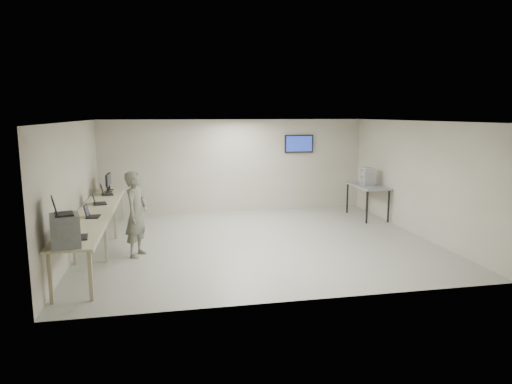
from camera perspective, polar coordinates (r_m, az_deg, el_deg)
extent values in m
cube|color=#ACAD9E|center=(10.78, 0.21, -6.21)|extent=(8.00, 7.00, 0.01)
cube|color=white|center=(10.36, 0.22, 8.84)|extent=(8.00, 7.00, 0.01)
cube|color=#BCB6A8|center=(13.90, -2.67, 3.28)|extent=(8.00, 0.01, 2.80)
cube|color=#BCB6A8|center=(7.14, 5.83, -2.96)|extent=(8.00, 0.01, 2.80)
cube|color=#BCB6A8|center=(10.46, -21.80, 0.44)|extent=(0.01, 7.00, 2.80)
cube|color=#BCB6A8|center=(11.93, 19.40, 1.66)|extent=(0.01, 7.00, 2.80)
cube|color=black|center=(14.26, 5.34, 6.04)|extent=(0.15, 0.04, 0.15)
cube|color=black|center=(14.22, 5.38, 6.02)|extent=(0.90, 0.06, 0.55)
cube|color=navy|center=(14.19, 5.42, 6.02)|extent=(0.82, 0.01, 0.47)
cube|color=beige|center=(10.48, -19.47, -2.29)|extent=(0.75, 6.00, 0.04)
cube|color=tan|center=(10.44, -17.43, -2.39)|extent=(0.02, 6.00, 0.06)
cube|color=tan|center=(7.95, -24.33, -9.76)|extent=(0.06, 0.06, 0.86)
cube|color=tan|center=(7.83, -19.99, -9.75)|extent=(0.06, 0.06, 0.86)
cube|color=tan|center=(9.77, -21.80, -6.01)|extent=(0.06, 0.06, 0.86)
cube|color=tan|center=(9.68, -18.29, -5.95)|extent=(0.06, 0.06, 0.86)
cube|color=tan|center=(11.49, -20.21, -3.61)|extent=(0.06, 0.06, 0.86)
cube|color=tan|center=(11.41, -17.23, -3.53)|extent=(0.06, 0.06, 0.86)
cube|color=tan|center=(13.38, -18.96, -1.71)|extent=(0.06, 0.06, 0.86)
cube|color=tan|center=(13.31, -16.40, -1.63)|extent=(0.06, 0.06, 0.86)
cube|color=#5E5E5E|center=(7.79, -22.75, -4.47)|extent=(0.53, 0.58, 0.51)
cube|color=black|center=(7.73, -22.88, -2.54)|extent=(0.36, 0.43, 0.02)
cube|color=black|center=(7.73, -23.94, -1.50)|extent=(0.16, 0.36, 0.27)
cube|color=black|center=(7.73, -23.82, -1.50)|extent=(0.13, 0.32, 0.22)
cube|color=black|center=(8.26, -21.27, -5.32)|extent=(0.33, 0.43, 0.02)
cube|color=black|center=(8.25, -22.31, -4.31)|extent=(0.12, 0.38, 0.28)
cube|color=black|center=(8.25, -22.20, -4.30)|extent=(0.10, 0.33, 0.23)
cube|color=black|center=(9.81, -19.67, -2.92)|extent=(0.26, 0.35, 0.02)
cube|color=black|center=(9.80, -20.43, -2.17)|extent=(0.08, 0.32, 0.24)
cube|color=black|center=(9.80, -20.35, -2.17)|extent=(0.06, 0.29, 0.20)
cube|color=black|center=(11.17, -18.93, -1.38)|extent=(0.35, 0.44, 0.02)
cube|color=black|center=(11.16, -19.69, -0.63)|extent=(0.15, 0.37, 0.28)
cube|color=black|center=(11.16, -19.60, -0.63)|extent=(0.12, 0.33, 0.23)
cube|color=black|center=(12.37, -18.07, -0.29)|extent=(0.35, 0.43, 0.02)
cube|color=black|center=(12.37, -18.73, 0.37)|extent=(0.15, 0.36, 0.27)
cube|color=black|center=(12.36, -18.66, 0.37)|extent=(0.12, 0.32, 0.22)
cylinder|color=black|center=(12.82, -18.01, 0.04)|extent=(0.21, 0.21, 0.02)
cube|color=black|center=(12.80, -18.03, 0.45)|extent=(0.04, 0.03, 0.17)
cube|color=black|center=(12.77, -18.08, 1.40)|extent=(0.05, 0.48, 0.32)
cube|color=black|center=(12.77, -17.94, 1.40)|extent=(0.00, 0.44, 0.28)
cylinder|color=black|center=(13.15, -17.84, 0.28)|extent=(0.21, 0.21, 0.02)
cube|color=black|center=(13.13, -17.86, 0.67)|extent=(0.04, 0.03, 0.17)
cube|color=black|center=(13.10, -17.91, 1.56)|extent=(0.05, 0.47, 0.31)
cube|color=black|center=(13.10, -17.78, 1.57)|extent=(0.00, 0.42, 0.27)
imported|color=#575C4C|center=(9.84, -14.72, -2.68)|extent=(0.65, 0.77, 1.80)
cube|color=gray|center=(13.45, 13.78, 0.73)|extent=(0.73, 1.57, 0.04)
cube|color=black|center=(12.79, 13.70, -1.87)|extent=(0.04, 0.04, 0.90)
cube|color=black|center=(14.02, 11.35, -0.77)|extent=(0.04, 0.04, 0.90)
cube|color=black|center=(13.06, 16.23, -1.74)|extent=(0.04, 0.04, 0.90)
cube|color=black|center=(14.27, 13.70, -0.67)|extent=(0.04, 0.04, 0.90)
cube|color=#A8A9AA|center=(13.42, 13.72, 1.18)|extent=(0.32, 0.36, 0.17)
cube|color=#A8A9AA|center=(13.40, 13.75, 1.90)|extent=(0.32, 0.36, 0.17)
cube|color=#A8A9AA|center=(13.38, 13.78, 2.63)|extent=(0.32, 0.36, 0.17)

